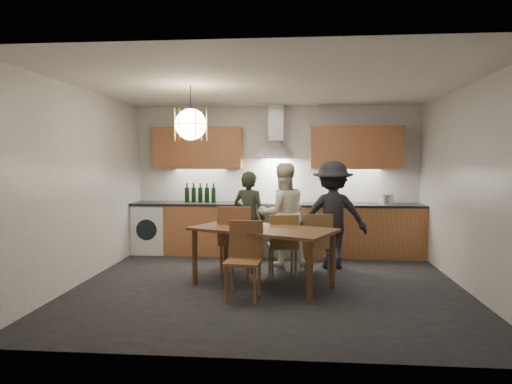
# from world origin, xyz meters

# --- Properties ---
(ground) EXTENTS (5.00, 5.00, 0.00)m
(ground) POSITION_xyz_m (0.00, 0.00, 0.00)
(ground) COLOR black
(ground) RESTS_ON ground
(room_shell) EXTENTS (5.02, 4.52, 2.61)m
(room_shell) POSITION_xyz_m (0.00, 0.00, 1.71)
(room_shell) COLOR white
(room_shell) RESTS_ON ground
(counter_run) EXTENTS (5.00, 0.62, 0.90)m
(counter_run) POSITION_xyz_m (0.02, 1.95, 0.45)
(counter_run) COLOR #BE7949
(counter_run) RESTS_ON ground
(range_stove) EXTENTS (0.90, 0.60, 0.92)m
(range_stove) POSITION_xyz_m (0.00, 1.94, 0.44)
(range_stove) COLOR silver
(range_stove) RESTS_ON ground
(wall_fixtures) EXTENTS (4.30, 0.54, 1.10)m
(wall_fixtures) POSITION_xyz_m (0.00, 2.07, 1.87)
(wall_fixtures) COLOR #B87246
(wall_fixtures) RESTS_ON ground
(pendant_lamp) EXTENTS (0.43, 0.43, 0.70)m
(pendant_lamp) POSITION_xyz_m (-1.00, -0.10, 2.10)
(pendant_lamp) COLOR black
(pendant_lamp) RESTS_ON ground
(dining_table) EXTENTS (2.02, 1.58, 0.76)m
(dining_table) POSITION_xyz_m (-0.07, -0.04, 0.67)
(dining_table) COLOR brown
(dining_table) RESTS_ON ground
(chair_back_left) EXTENTS (0.48, 0.48, 1.01)m
(chair_back_left) POSITION_xyz_m (-0.48, 0.34, 0.58)
(chair_back_left) COLOR brown
(chair_back_left) RESTS_ON ground
(chair_back_mid) EXTENTS (0.47, 0.47, 0.89)m
(chair_back_mid) POSITION_xyz_m (0.18, 0.41, 0.51)
(chair_back_mid) COLOR brown
(chair_back_mid) RESTS_ON ground
(chair_back_right) EXTENTS (0.41, 0.41, 0.89)m
(chair_back_right) POSITION_xyz_m (0.67, 0.54, 0.51)
(chair_back_right) COLOR brown
(chair_back_right) RESTS_ON ground
(chair_front) EXTENTS (0.45, 0.45, 0.91)m
(chair_front) POSITION_xyz_m (-0.26, -0.54, 0.52)
(chair_front) COLOR brown
(chair_front) RESTS_ON ground
(person_left) EXTENTS (0.63, 0.52, 1.47)m
(person_left) POSITION_xyz_m (-0.38, 1.22, 0.74)
(person_left) COLOR black
(person_left) RESTS_ON ground
(person_mid) EXTENTS (0.92, 0.81, 1.60)m
(person_mid) POSITION_xyz_m (0.15, 1.17, 0.80)
(person_mid) COLOR silver
(person_mid) RESTS_ON ground
(person_right) EXTENTS (1.06, 0.62, 1.62)m
(person_right) POSITION_xyz_m (0.91, 1.07, 0.81)
(person_right) COLOR black
(person_right) RESTS_ON ground
(mixing_bowl) EXTENTS (0.36, 0.36, 0.08)m
(mixing_bowl) POSITION_xyz_m (0.89, 1.92, 0.94)
(mixing_bowl) COLOR #B3B4B7
(mixing_bowl) RESTS_ON counter_run
(stock_pot) EXTENTS (0.27, 0.27, 0.15)m
(stock_pot) POSITION_xyz_m (1.90, 1.98, 0.97)
(stock_pot) COLOR #B4B3B7
(stock_pot) RESTS_ON counter_run
(wine_bottles) EXTENTS (0.56, 0.08, 0.33)m
(wine_bottles) POSITION_xyz_m (-1.33, 2.00, 1.07)
(wine_bottles) COLOR black
(wine_bottles) RESTS_ON counter_run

